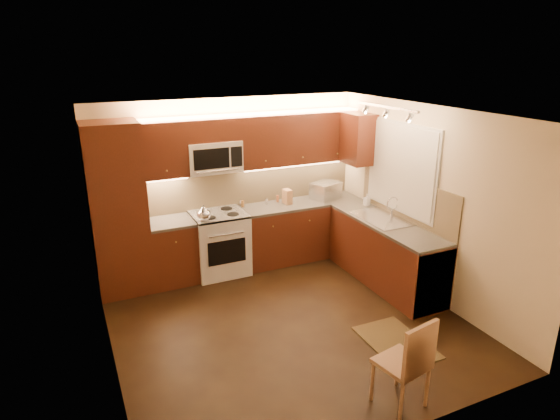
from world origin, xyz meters
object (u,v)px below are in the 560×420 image
microwave (213,156)px  knife_block (287,197)px  sink (381,214)px  stove (220,243)px  soap_bottle (367,200)px  toaster_oven (326,191)px  dining_chair (402,361)px  kettle (204,213)px

microwave → knife_block: (1.12, -0.08, -0.71)m
sink → stove: bearing=150.6°
sink → soap_bottle: soap_bottle is taller
microwave → sink: 2.48m
microwave → sink: size_ratio=0.88×
stove → sink: (2.00, -1.12, 0.52)m
toaster_oven → soap_bottle: (0.40, -0.55, -0.04)m
stove → knife_block: knife_block is taller
toaster_oven → knife_block: size_ratio=1.95×
stove → toaster_oven: size_ratio=2.13×
stove → knife_block: 1.25m
dining_chair → sink: bearing=47.9°
sink → dining_chair: size_ratio=0.93×
stove → microwave: (0.00, 0.14, 1.26)m
sink → microwave: bearing=147.8°
microwave → toaster_oven: size_ratio=1.76×
knife_block → dining_chair: (-0.48, -3.42, -0.55)m
microwave → toaster_oven: (1.78, -0.09, -0.69)m
knife_block → stove: bearing=179.5°
kettle → toaster_oven: toaster_oven is taller
kettle → microwave: bearing=73.1°
stove → toaster_oven: toaster_oven is taller
toaster_oven → knife_block: 0.66m
sink → toaster_oven: toaster_oven is taller
kettle → soap_bottle: 2.47m
toaster_oven → knife_block: (-0.66, 0.02, -0.02)m
knife_block → microwave: bearing=172.6°
stove → dining_chair: same height
soap_bottle → dining_chair: 3.28m
kettle → toaster_oven: bearing=28.4°
dining_chair → soap_bottle: bearing=50.9°
microwave → soap_bottle: size_ratio=4.41×
sink → knife_block: (-0.88, 1.18, 0.04)m
stove → soap_bottle: (2.18, -0.51, 0.53)m
microwave → dining_chair: 3.77m
stove → knife_block: size_ratio=4.15×
sink → soap_bottle: (0.18, 0.61, 0.01)m
kettle → dining_chair: (0.91, -3.15, -0.57)m
dining_chair → microwave: bearing=89.6°
soap_bottle → dining_chair: bearing=-133.0°
sink → toaster_oven: 1.19m
kettle → toaster_oven: size_ratio=0.51×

